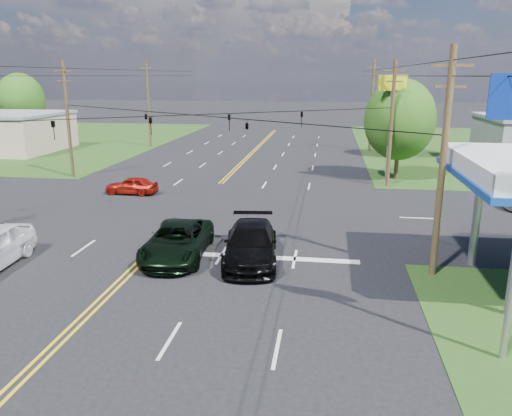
% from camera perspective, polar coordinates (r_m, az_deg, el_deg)
% --- Properties ---
extents(ground, '(280.00, 280.00, 0.00)m').
position_cam_1_polar(ground, '(32.19, -7.07, -0.19)').
color(ground, black).
rests_on(ground, ground).
extents(grass_nw, '(46.00, 48.00, 0.03)m').
position_cam_1_polar(grass_nw, '(76.08, -26.76, 7.04)').
color(grass_nw, '#274616').
rests_on(grass_nw, ground).
extents(stop_bar, '(10.00, 0.50, 0.02)m').
position_cam_1_polar(stop_bar, '(23.72, -0.41, -5.63)').
color(stop_bar, silver).
rests_on(stop_bar, ground).
extents(pole_se, '(1.60, 0.28, 9.50)m').
position_cam_1_polar(pole_se, '(21.73, 20.57, 4.94)').
color(pole_se, '#3F311A').
rests_on(pole_se, ground).
extents(pole_nw, '(1.60, 0.28, 9.50)m').
position_cam_1_polar(pole_nw, '(44.56, -20.71, 9.57)').
color(pole_nw, '#3F311A').
rests_on(pole_nw, ground).
extents(pole_ne, '(1.60, 0.28, 9.50)m').
position_cam_1_polar(pole_ne, '(39.38, 15.22, 9.43)').
color(pole_ne, '#3F311A').
rests_on(pole_ne, ground).
extents(pole_left_far, '(1.60, 0.28, 10.00)m').
position_cam_1_polar(pole_left_far, '(61.85, -12.20, 11.65)').
color(pole_left_far, '#3F311A').
rests_on(pole_left_far, ground).
extents(pole_right_far, '(1.60, 0.28, 10.00)m').
position_cam_1_polar(pole_right_far, '(58.23, 13.09, 11.42)').
color(pole_right_far, '#3F311A').
rests_on(pole_right_far, ground).
extents(span_wire_signals, '(26.00, 18.00, 1.13)m').
position_cam_1_polar(span_wire_signals, '(31.19, -7.43, 10.51)').
color(span_wire_signals, black).
rests_on(span_wire_signals, ground).
extents(power_lines, '(26.04, 100.00, 0.64)m').
position_cam_1_polar(power_lines, '(29.18, -8.69, 15.29)').
color(power_lines, black).
rests_on(power_lines, ground).
extents(tree_right_a, '(5.70, 5.70, 8.18)m').
position_cam_1_polar(tree_right_a, '(42.47, 16.11, 9.67)').
color(tree_right_a, '#3F311A').
rests_on(tree_right_a, ground).
extents(tree_right_b, '(4.94, 4.94, 7.09)m').
position_cam_1_polar(tree_right_b, '(54.72, 17.07, 9.96)').
color(tree_right_b, '#3F311A').
rests_on(tree_right_b, ground).
extents(tree_far_l, '(6.08, 6.08, 8.72)m').
position_cam_1_polar(tree_far_l, '(74.01, -25.29, 11.09)').
color(tree_far_l, '#3F311A').
rests_on(tree_far_l, ground).
extents(pickup_dkgreen, '(3.00, 5.92, 1.61)m').
position_cam_1_polar(pickup_dkgreen, '(23.74, -8.97, -3.74)').
color(pickup_dkgreen, black).
rests_on(pickup_dkgreen, ground).
extents(suv_black, '(3.00, 6.04, 1.69)m').
position_cam_1_polar(suv_black, '(22.97, -0.60, -4.09)').
color(suv_black, black).
rests_on(suv_black, ground).
extents(sedan_red, '(3.76, 1.58, 1.27)m').
position_cam_1_polar(sedan_red, '(37.19, -14.02, 2.53)').
color(sedan_red, '#96140A').
rests_on(sedan_red, ground).
extents(polesign_ne, '(2.23, 1.10, 8.40)m').
position_cam_1_polar(polesign_ne, '(40.26, 15.22, 11.93)').
color(polesign_ne, '#A5A5AA').
rests_on(polesign_ne, ground).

